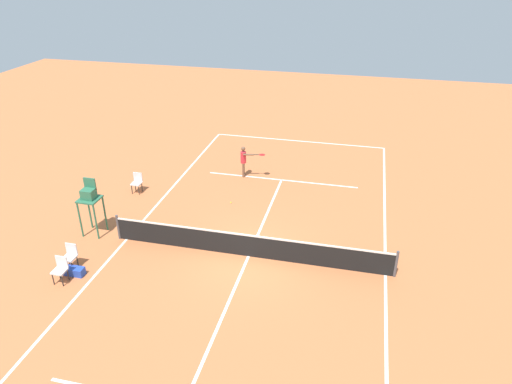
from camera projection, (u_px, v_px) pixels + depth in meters
ground_plane at (249, 256)px, 17.82m from camera, size 60.00×60.00×0.00m
court_lines at (249, 256)px, 17.82m from camera, size 10.21×24.85×0.01m
tennis_net at (248, 245)px, 17.59m from camera, size 10.81×0.10×1.07m
player_serving at (244, 159)px, 23.64m from camera, size 1.29×0.45×1.62m
tennis_ball at (231, 202)px, 21.52m from camera, size 0.07×0.07×0.07m
umpire_chair at (90, 198)px, 18.55m from camera, size 0.80×0.80×2.41m
courtside_chair_near at (70, 255)px, 16.95m from camera, size 0.44×0.46×0.95m
courtside_chair_mid at (137, 182)px, 22.30m from camera, size 0.44×0.46×0.95m
courtside_chair_far at (60, 268)px, 16.25m from camera, size 0.44×0.46×0.95m
equipment_bag at (74, 271)px, 16.75m from camera, size 0.76×0.32×0.30m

